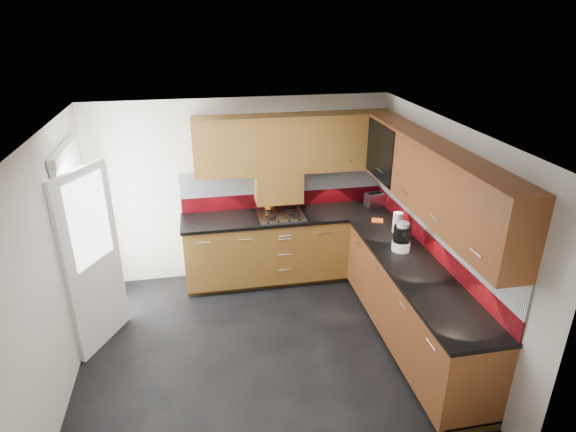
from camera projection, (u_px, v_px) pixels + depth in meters
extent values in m
cube|color=black|center=(264.00, 354.00, 5.16)|extent=(4.00, 3.80, 0.02)
cube|color=white|center=(258.00, 127.00, 4.17)|extent=(4.00, 3.80, 0.10)
cube|color=beige|center=(242.00, 189.00, 6.33)|extent=(4.00, 0.08, 2.64)
cube|color=beige|center=(301.00, 390.00, 3.02)|extent=(4.00, 0.08, 2.64)
cube|color=beige|center=(48.00, 273.00, 4.34)|extent=(0.08, 3.80, 2.64)
cube|color=beige|center=(446.00, 237.00, 5.00)|extent=(0.08, 3.80, 2.64)
cube|color=brown|center=(288.00, 246.00, 6.41)|extent=(2.70, 0.60, 0.95)
cube|color=brown|center=(412.00, 305.00, 5.15)|extent=(0.60, 2.60, 0.95)
cube|color=#402C12|center=(288.00, 273.00, 6.60)|extent=(2.70, 0.54, 0.10)
cube|color=#402C12|center=(411.00, 337.00, 5.32)|extent=(0.54, 2.60, 0.10)
cube|color=black|center=(287.00, 216.00, 6.22)|extent=(2.72, 0.62, 0.04)
cube|color=black|center=(417.00, 270.00, 4.95)|extent=(0.62, 2.60, 0.04)
cube|color=maroon|center=(284.00, 199.00, 6.44)|extent=(2.70, 0.02, 0.20)
cube|color=silver|center=(284.00, 180.00, 6.33)|extent=(2.70, 0.02, 0.34)
cube|color=maroon|center=(431.00, 243.00, 5.24)|extent=(0.02, 3.20, 0.20)
cube|color=silver|center=(434.00, 221.00, 5.13)|extent=(0.02, 3.20, 0.34)
cube|color=brown|center=(294.00, 143.00, 6.00)|extent=(2.50, 0.33, 0.72)
cube|color=brown|center=(434.00, 179.00, 4.74)|extent=(0.33, 2.87, 0.72)
cube|color=silver|center=(285.00, 164.00, 5.90)|extent=(1.80, 0.01, 0.16)
cube|color=silver|center=(416.00, 202.00, 4.77)|extent=(0.01, 2.00, 0.16)
cube|color=brown|center=(278.00, 186.00, 6.19)|extent=(0.60, 0.33, 0.40)
cube|color=black|center=(379.00, 152.00, 5.65)|extent=(0.01, 0.80, 0.66)
cube|color=#FFD18C|center=(404.00, 150.00, 5.70)|extent=(0.01, 0.76, 0.64)
cube|color=black|center=(393.00, 149.00, 5.67)|extent=(0.29, 0.76, 0.01)
cylinder|color=black|center=(403.00, 147.00, 5.40)|extent=(0.07, 0.07, 0.16)
cylinder|color=black|center=(398.00, 143.00, 5.54)|extent=(0.07, 0.07, 0.16)
cylinder|color=white|center=(393.00, 140.00, 5.67)|extent=(0.07, 0.07, 0.16)
cylinder|color=black|center=(388.00, 137.00, 5.81)|extent=(0.07, 0.07, 0.16)
cube|color=white|center=(81.00, 245.00, 5.24)|extent=(0.06, 0.95, 2.04)
cube|color=white|center=(93.00, 261.00, 4.96)|extent=(0.42, 0.73, 1.98)
cube|color=white|center=(89.00, 221.00, 4.78)|extent=(0.28, 0.50, 0.90)
cube|color=silver|center=(281.00, 215.00, 6.18)|extent=(0.58, 0.50, 0.02)
torus|color=black|center=(271.00, 217.00, 6.04)|extent=(0.13, 0.13, 0.02)
torus|color=black|center=(294.00, 216.00, 6.09)|extent=(0.13, 0.13, 0.02)
torus|color=black|center=(268.00, 210.00, 6.25)|extent=(0.13, 0.13, 0.02)
torus|color=black|center=(290.00, 208.00, 6.31)|extent=(0.13, 0.13, 0.02)
cube|color=black|center=(284.00, 221.00, 5.96)|extent=(0.44, 0.04, 0.02)
cylinder|color=orange|center=(269.00, 205.00, 6.31)|extent=(0.12, 0.12, 0.14)
cylinder|color=olive|center=(269.00, 192.00, 6.25)|extent=(0.06, 0.02, 0.29)
cylinder|color=olive|center=(269.00, 193.00, 6.26)|extent=(0.05, 0.03, 0.27)
cylinder|color=olive|center=(268.00, 191.00, 6.25)|extent=(0.06, 0.03, 0.31)
cylinder|color=olive|center=(270.00, 194.00, 6.26)|extent=(0.04, 0.04, 0.25)
cylinder|color=olive|center=(267.00, 193.00, 6.25)|extent=(0.04, 0.05, 0.28)
cube|color=silver|center=(375.00, 200.00, 6.45)|extent=(0.28, 0.20, 0.17)
cube|color=black|center=(375.00, 193.00, 6.42)|extent=(0.19, 0.06, 0.01)
cube|color=black|center=(374.00, 192.00, 6.45)|extent=(0.19, 0.06, 0.01)
cylinder|color=white|center=(401.00, 246.00, 5.28)|extent=(0.20, 0.20, 0.11)
cylinder|color=black|center=(402.00, 234.00, 5.22)|extent=(0.19, 0.19, 0.18)
cylinder|color=white|center=(403.00, 225.00, 5.18)|extent=(0.13, 0.13, 0.04)
cylinder|color=white|center=(398.00, 222.00, 5.69)|extent=(0.13, 0.13, 0.24)
cube|color=#CF5917|center=(377.00, 220.00, 6.02)|extent=(0.17, 0.16, 0.01)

